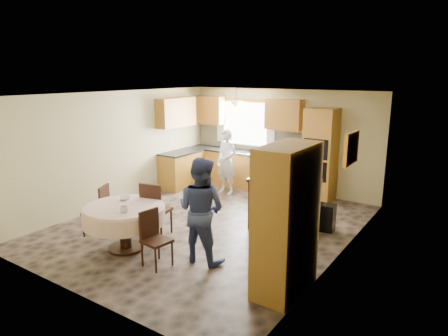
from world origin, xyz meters
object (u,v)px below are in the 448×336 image
person_dining (201,210)px  cupboard (286,220)px  sideboard (284,206)px  chair_back (154,207)px  oven_tower (320,155)px  chair_left (99,207)px  person_sink (227,162)px  chair_right (154,235)px  dining_table (124,216)px

person_dining → cupboard: bearing=173.7°
sideboard → chair_back: chair_back is taller
person_dining → oven_tower: bearing=-98.7°
oven_tower → cupboard: (1.07, -4.04, -0.06)m
sideboard → person_dining: 1.94m
cupboard → chair_left: (-3.61, -0.12, -0.49)m
oven_tower → person_dining: oven_tower is taller
person_sink → person_dining: 3.60m
oven_tower → chair_right: bearing=-101.4°
dining_table → chair_back: bearing=86.0°
oven_tower → chair_left: oven_tower is taller
chair_back → person_dining: bearing=155.0°
oven_tower → person_sink: 2.20m
chair_right → person_dining: size_ratio=0.52×
dining_table → chair_back: size_ratio=1.32×
sideboard → person_dining: person_dining is taller
cupboard → person_dining: cupboard is taller
chair_left → sideboard: bearing=101.9°
dining_table → chair_back: 0.65m
oven_tower → chair_left: bearing=-121.4°
cupboard → chair_back: 2.76m
person_sink → chair_left: bearing=-90.5°
oven_tower → person_sink: size_ratio=1.34×
cupboard → chair_back: size_ratio=1.98×
chair_left → oven_tower: bearing=123.1°
oven_tower → dining_table: bearing=-111.2°
cupboard → dining_table: (-2.75, -0.31, -0.41)m
cupboard → person_dining: 1.48m
person_dining → sideboard: bearing=-109.0°
chair_left → chair_right: chair_left is taller
dining_table → person_sink: 3.61m
chair_back → person_sink: (-0.41, 2.94, 0.23)m
chair_left → person_dining: person_dining is taller
person_sink → person_dining: person_dining is taller
chair_left → person_sink: 3.45m
chair_back → dining_table: bearing=72.6°
oven_tower → chair_back: size_ratio=2.10×
sideboard → person_sink: size_ratio=0.82×
sideboard → cupboard: size_ratio=0.65×
dining_table → person_dining: size_ratio=0.81×
chair_right → person_sink: (-1.15, 3.72, 0.31)m
dining_table → person_dining: person_dining is taller
cupboard → dining_table: bearing=-173.5°
cupboard → person_sink: bearing=133.6°
chair_left → person_sink: size_ratio=0.58×
cupboard → chair_left: cupboard is taller
chair_back → oven_tower: bearing=-127.3°
chair_left → person_dining: bearing=70.0°
cupboard → chair_left: bearing=-178.0°
person_dining → chair_left: bearing=2.5°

